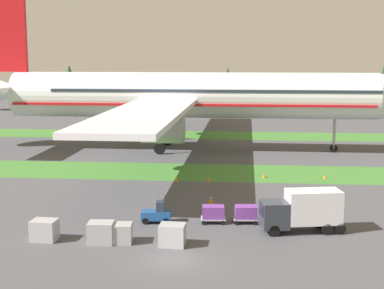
# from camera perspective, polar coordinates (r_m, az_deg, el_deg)

# --- Properties ---
(ground_plane) EXTENTS (400.00, 400.00, 0.00)m
(ground_plane) POSITION_cam_1_polar(r_m,az_deg,el_deg) (42.25, -1.95, -11.58)
(ground_plane) COLOR #47474C
(grass_strip_near) EXTENTS (320.00, 10.91, 0.01)m
(grass_strip_near) POSITION_cam_1_polar(r_m,az_deg,el_deg) (72.69, 1.17, -2.79)
(grass_strip_near) COLOR #3D752D
(grass_strip_near) RESTS_ON ground
(grass_strip_far) EXTENTS (320.00, 10.91, 0.01)m
(grass_strip_far) POSITION_cam_1_polar(r_m,az_deg,el_deg) (105.97, 2.47, 0.93)
(grass_strip_far) COLOR #3D752D
(grass_strip_far) RESTS_ON ground
(airliner) EXTENTS (67.28, 82.58, 24.17)m
(airliner) POSITION_cam_1_polar(r_m,az_deg,el_deg) (88.70, -1.35, 5.00)
(airliner) COLOR silver
(airliner) RESTS_ON ground
(baggage_tug) EXTENTS (2.70, 1.51, 1.97)m
(baggage_tug) POSITION_cam_1_polar(r_m,az_deg,el_deg) (51.12, -3.54, -6.95)
(baggage_tug) COLOR #1E4C8E
(baggage_tug) RESTS_ON ground
(cargo_dolly_lead) EXTENTS (2.32, 1.68, 1.55)m
(cargo_dolly_lead) POSITION_cam_1_polar(r_m,az_deg,el_deg) (50.99, 2.14, -6.86)
(cargo_dolly_lead) COLOR #A3A3A8
(cargo_dolly_lead) RESTS_ON ground
(cargo_dolly_second) EXTENTS (2.32, 1.68, 1.55)m
(cargo_dolly_second) POSITION_cam_1_polar(r_m,az_deg,el_deg) (51.15, 5.42, -6.84)
(cargo_dolly_second) COLOR #A3A3A8
(cargo_dolly_second) RESTS_ON ground
(cargo_dolly_third) EXTENTS (2.32, 1.68, 1.55)m
(cargo_dolly_third) POSITION_cam_1_polar(r_m,az_deg,el_deg) (51.48, 8.66, -6.80)
(cargo_dolly_third) COLOR #A3A3A8
(cargo_dolly_third) RESTS_ON ground
(catering_truck) EXTENTS (7.26, 3.58, 3.58)m
(catering_truck) POSITION_cam_1_polar(r_m,az_deg,el_deg) (49.05, 11.05, -6.41)
(catering_truck) COLOR #2D333D
(catering_truck) RESTS_ON ground
(ground_crew_marshaller) EXTENTS (0.36, 0.52, 1.74)m
(ground_crew_marshaller) POSITION_cam_1_polar(r_m,az_deg,el_deg) (53.23, 1.92, -6.14)
(ground_crew_marshaller) COLOR black
(ground_crew_marshaller) RESTS_ON ground
(uld_container_0) EXTENTS (2.08, 1.71, 1.69)m
(uld_container_0) POSITION_cam_1_polar(r_m,az_deg,el_deg) (47.84, -14.59, -8.31)
(uld_container_0) COLOR #A3A3A8
(uld_container_0) RESTS_ON ground
(uld_container_1) EXTENTS (2.11, 1.74, 1.72)m
(uld_container_1) POSITION_cam_1_polar(r_m,az_deg,el_deg) (46.21, -9.13, -8.73)
(uld_container_1) COLOR #A3A3A8
(uld_container_1) RESTS_ON ground
(uld_container_2) EXTENTS (2.14, 1.78, 1.55)m
(uld_container_2) POSITION_cam_1_polar(r_m,az_deg,el_deg) (46.15, -7.30, -8.83)
(uld_container_2) COLOR #A3A3A8
(uld_container_2) RESTS_ON ground
(uld_container_3) EXTENTS (2.07, 1.69, 1.73)m
(uld_container_3) POSITION_cam_1_polar(r_m,az_deg,el_deg) (45.09, -1.98, -9.07)
(uld_container_3) COLOR #A3A3A8
(uld_container_3) RESTS_ON ground
(taxiway_marker_0) EXTENTS (0.44, 0.44, 0.64)m
(taxiway_marker_0) POSITION_cam_1_polar(r_m,az_deg,el_deg) (67.13, -1.58, -3.51)
(taxiway_marker_0) COLOR orange
(taxiway_marker_0) RESTS_ON ground
(taxiway_marker_1) EXTENTS (0.44, 0.44, 0.46)m
(taxiway_marker_1) POSITION_cam_1_polar(r_m,az_deg,el_deg) (70.87, 13.21, -3.15)
(taxiway_marker_1) COLOR orange
(taxiway_marker_1) RESTS_ON ground
(taxiway_marker_2) EXTENTS (0.44, 0.44, 0.64)m
(taxiway_marker_2) POSITION_cam_1_polar(r_m,az_deg,el_deg) (69.83, 7.27, -3.08)
(taxiway_marker_2) COLOR orange
(taxiway_marker_2) RESTS_ON ground
(taxiway_marker_3) EXTENTS (0.44, 0.44, 0.54)m
(taxiway_marker_3) POSITION_cam_1_polar(r_m,az_deg,el_deg) (67.35, 1.65, -3.51)
(taxiway_marker_3) COLOR orange
(taxiway_marker_3) RESTS_ON ground
(distant_tree_line) EXTENTS (173.20, 11.08, 12.48)m
(distant_tree_line) POSITION_cam_1_polar(r_m,az_deg,el_deg) (147.80, 1.19, 5.94)
(distant_tree_line) COLOR #4C3823
(distant_tree_line) RESTS_ON ground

